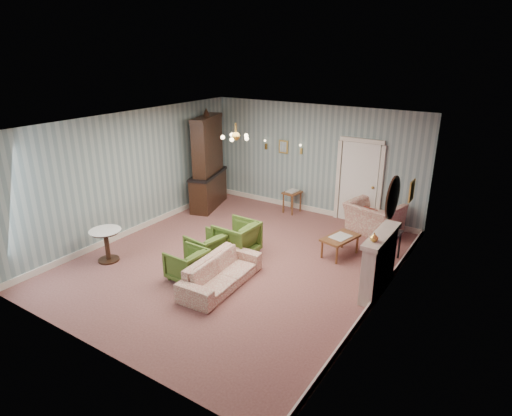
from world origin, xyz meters
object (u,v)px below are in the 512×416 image
Objects in this scene: pedestal_table at (107,245)px; wingback_chair at (374,213)px; olive_chair_c at (237,237)px; sofa_chintz at (221,268)px; dresser at (207,160)px; coffee_table at (340,246)px; olive_chair_b at (206,246)px; fireplace at (379,263)px; olive_chair_a at (187,263)px; side_table_black at (389,246)px.

wingback_chair is at bearing 46.76° from pedestal_table.
olive_chair_c is 0.44× the size of sofa_chintz.
olive_chair_c is 3.30m from dresser.
wingback_chair reaches higher than pedestal_table.
olive_chair_c is 0.95× the size of coffee_table.
wingback_chair is 4.65m from dresser.
dresser reaches higher than olive_chair_c.
sofa_chintz is 1.59× the size of wingback_chair.
olive_chair_b is 0.50× the size of fireplace.
olive_chair_c is at bearing 39.61° from pedestal_table.
side_table_black is at bearing 136.62° from olive_chair_a.
wingback_chair is at bearing -8.84° from dresser.
pedestal_table reaches higher than olive_chair_b.
side_table_black is (0.74, -1.20, -0.19)m from wingback_chair.
wingback_chair is at bearing 121.50° from side_table_black.
olive_chair_c is at bearing 174.76° from olive_chair_a.
wingback_chair is at bearing 110.24° from fireplace.
sofa_chintz is at bearing -129.97° from side_table_black.
sofa_chintz is 2.90× the size of side_table_black.
olive_chair_b is at bearing -166.60° from fireplace.
pedestal_table is (-2.62, -0.50, -0.01)m from sofa_chintz.
dresser is at bearing 94.82° from pedestal_table.
dresser is at bearing 22.77° from wingback_chair.
pedestal_table is (-1.77, -1.10, 0.01)m from olive_chair_b.
wingback_chair is at bearing -24.78° from sofa_chintz.
sofa_chintz is at bearing -65.70° from dresser.
olive_chair_a reaches higher than side_table_black.
pedestal_table reaches higher than coffee_table.
coffee_table is 1.35× the size of side_table_black.
dresser is 3.80× the size of pedestal_table.
fireplace is 1.61× the size of coffee_table.
olive_chair_a is 0.78× the size of coffee_table.
side_table_black is at bearing 33.48° from pedestal_table.
coffee_table is at bearing 96.90° from wingback_chair.
olive_chair_b is 1.04m from sofa_chintz.
olive_chair_c is 1.27× the size of side_table_black.
pedestal_table is (-2.10, -1.74, -0.06)m from olive_chair_c.
coffee_table is 1.23× the size of pedestal_table.
sofa_chintz is 2.64× the size of pedestal_table.
dresser reaches higher than coffee_table.
fireplace is 1.97× the size of pedestal_table.
olive_chair_c is 3.45m from wingback_chair.
fireplace reaches higher than coffee_table.
wingback_chair is 0.44× the size of dresser.
side_table_black is at bearing -23.08° from dresser.
side_table_black is 0.91× the size of pedestal_table.
fireplace is 2.16× the size of side_table_black.
sofa_chintz is 0.70× the size of dresser.
olive_chair_a is at bearing 75.01° from wingback_chair.
pedestal_table is (-4.00, -2.89, 0.13)m from coffee_table.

